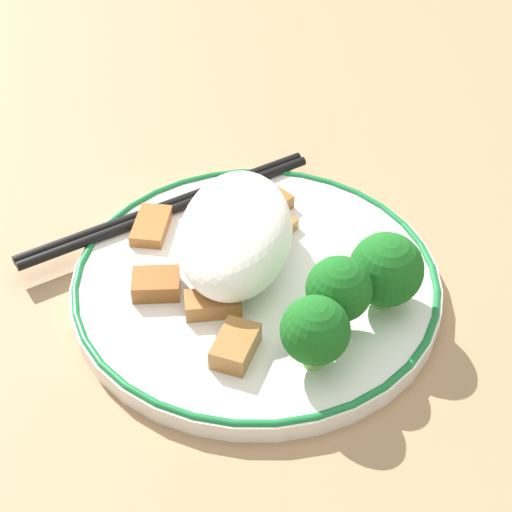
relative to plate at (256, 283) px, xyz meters
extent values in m
plane|color=#9E7A56|center=(0.00, 0.00, -0.01)|extent=(3.00, 3.00, 0.00)
cylinder|color=white|center=(0.00, 0.00, 0.00)|extent=(0.25, 0.25, 0.01)
torus|color=#197238|center=(0.00, 0.00, 0.00)|extent=(0.24, 0.24, 0.01)
ellipsoid|color=white|center=(-0.01, -0.01, 0.03)|extent=(0.12, 0.07, 0.05)
cylinder|color=#7FB756|center=(0.07, 0.04, 0.01)|extent=(0.01, 0.01, 0.01)
sphere|color=#19601E|center=(0.07, 0.04, 0.03)|extent=(0.04, 0.04, 0.04)
cylinder|color=#7FB756|center=(0.04, 0.05, 0.01)|extent=(0.01, 0.01, 0.02)
sphere|color=#19601E|center=(0.04, 0.05, 0.04)|extent=(0.04, 0.04, 0.04)
cylinder|color=#7FB756|center=(0.01, 0.08, 0.01)|extent=(0.02, 0.02, 0.01)
sphere|color=#19601E|center=(0.01, 0.08, 0.03)|extent=(0.05, 0.05, 0.05)
cube|color=brown|center=(0.02, -0.06, 0.01)|extent=(0.03, 0.03, 0.01)
cube|color=#9E6633|center=(0.03, -0.02, 0.01)|extent=(0.03, 0.04, 0.01)
cube|color=#9E6633|center=(0.07, -0.01, 0.01)|extent=(0.04, 0.03, 0.01)
cube|color=#995B28|center=(-0.08, 0.00, 0.01)|extent=(0.04, 0.04, 0.01)
cube|color=#995B28|center=(-0.04, -0.08, 0.01)|extent=(0.04, 0.02, 0.01)
cube|color=brown|center=(-0.05, -0.03, 0.01)|extent=(0.04, 0.03, 0.01)
cube|color=#9E6633|center=(-0.05, 0.01, 0.01)|extent=(0.04, 0.04, 0.01)
cylinder|color=black|center=(-0.07, -0.07, 0.01)|extent=(0.15, 0.19, 0.01)
cylinder|color=black|center=(-0.06, -0.07, 0.01)|extent=(0.15, 0.19, 0.01)
camera|label=1|loc=(0.41, 0.04, 0.40)|focal=60.00mm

